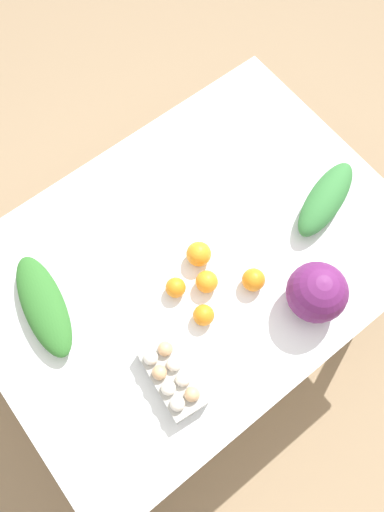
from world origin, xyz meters
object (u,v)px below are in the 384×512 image
at_px(orange_2, 204,315).
at_px(orange_0, 207,282).
at_px(cabbage_purple, 317,292).
at_px(greens_bunch_beet_tops, 44,305).
at_px(greens_bunch_kale, 326,199).
at_px(orange_1, 253,280).
at_px(orange_3, 199,254).
at_px(egg_carton, 172,377).
at_px(orange_4, 176,288).

bearing_deg(orange_2, orange_0, 46.25).
relative_size(cabbage_purple, greens_bunch_beet_tops, 0.53).
bearing_deg(greens_bunch_kale, orange_2, -174.19).
bearing_deg(orange_1, orange_2, 177.58).
height_order(orange_1, orange_3, orange_3).
distance_m(cabbage_purple, orange_3, 0.39).
bearing_deg(orange_0, orange_2, -133.75).
xyz_separation_m(greens_bunch_beet_tops, orange_2, (0.37, -0.33, -0.01)).
xyz_separation_m(cabbage_purple, orange_3, (-0.19, 0.33, -0.05)).
relative_size(egg_carton, greens_bunch_beet_tops, 0.70).
xyz_separation_m(egg_carton, greens_bunch_kale, (0.76, 0.15, 0.00)).
bearing_deg(orange_2, egg_carton, -154.90).
bearing_deg(orange_0, orange_3, 67.09).
distance_m(orange_1, orange_4, 0.25).
bearing_deg(cabbage_purple, orange_0, 132.94).
bearing_deg(greens_bunch_kale, orange_1, -169.96).
xyz_separation_m(greens_bunch_kale, orange_2, (-0.57, -0.06, -0.01)).
height_order(cabbage_purple, orange_1, cabbage_purple).
distance_m(orange_1, orange_2, 0.20).
bearing_deg(greens_bunch_kale, orange_3, 166.62).
bearing_deg(orange_4, orange_3, 18.44).
xyz_separation_m(greens_bunch_beet_tops, orange_4, (0.36, -0.20, -0.01)).
bearing_deg(cabbage_purple, greens_bunch_kale, 40.22).
bearing_deg(orange_1, orange_0, 144.25).
bearing_deg(greens_bunch_beet_tops, cabbage_purple, -36.22).
distance_m(orange_0, orange_3, 0.10).
bearing_deg(orange_4, orange_2, -83.59).
bearing_deg(orange_0, orange_1, -35.75).
xyz_separation_m(greens_bunch_beet_tops, orange_0, (0.45, -0.25, -0.00)).
bearing_deg(greens_bunch_beet_tops, greens_bunch_kale, -16.02).
bearing_deg(cabbage_purple, egg_carton, 171.18).
xyz_separation_m(egg_carton, greens_bunch_beet_tops, (-0.18, 0.42, -0.00)).
bearing_deg(egg_carton, orange_3, -43.30).
xyz_separation_m(cabbage_purple, greens_bunch_kale, (0.27, 0.23, -0.05)).
relative_size(greens_bunch_beet_tops, orange_3, 4.38).
bearing_deg(orange_4, cabbage_purple, -42.56).
height_order(egg_carton, orange_3, egg_carton).
bearing_deg(orange_3, orange_1, -64.59).
relative_size(greens_bunch_kale, orange_3, 3.94).
distance_m(greens_bunch_kale, orange_3, 0.47).
relative_size(orange_0, orange_4, 1.11).
height_order(cabbage_purple, orange_3, cabbage_purple).
distance_m(cabbage_purple, orange_4, 0.44).
bearing_deg(greens_bunch_kale, orange_0, 177.63).
height_order(greens_bunch_beet_tops, orange_1, greens_bunch_beet_tops).
xyz_separation_m(orange_0, orange_3, (0.04, 0.09, 0.00)).
height_order(orange_1, orange_4, orange_1).
bearing_deg(greens_bunch_beet_tops, orange_2, -41.36).
bearing_deg(cabbage_purple, orange_1, 124.22).
relative_size(cabbage_purple, egg_carton, 0.75).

